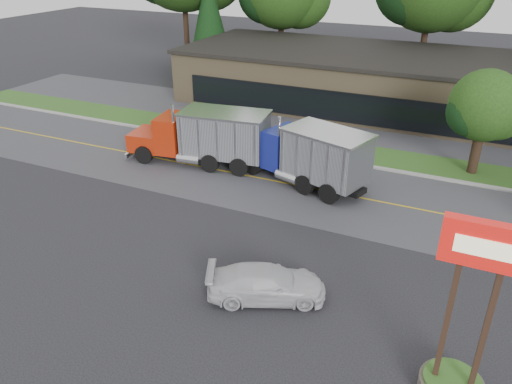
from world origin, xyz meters
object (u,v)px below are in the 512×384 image
(dump_truck_blue, at_px, (310,154))
(rally_car, at_px, (266,283))
(bilo_sign, at_px, (462,342))
(dump_truck_red, at_px, (206,135))

(dump_truck_blue, xyz_separation_m, rally_car, (1.85, -10.12, -1.15))
(bilo_sign, distance_m, rally_car, 7.24)
(bilo_sign, relative_size, dump_truck_blue, 0.75)
(bilo_sign, bearing_deg, rally_car, 164.89)
(dump_truck_blue, bearing_deg, dump_truck_red, 16.18)
(bilo_sign, distance_m, dump_truck_red, 19.56)
(dump_truck_red, height_order, rally_car, dump_truck_red)
(bilo_sign, xyz_separation_m, dump_truck_blue, (-8.71, 11.97, -0.22))
(bilo_sign, relative_size, rally_car, 1.33)
(dump_truck_red, distance_m, rally_car, 13.38)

